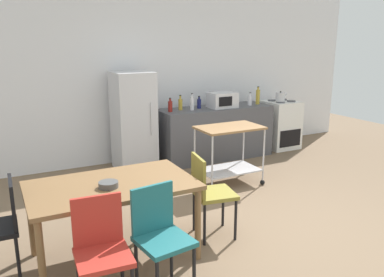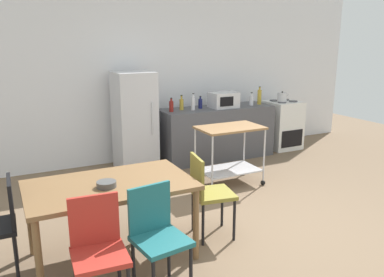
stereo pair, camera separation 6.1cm
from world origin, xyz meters
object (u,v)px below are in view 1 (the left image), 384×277
object	(u,v)px
kitchen_cart	(229,146)
bottle_wine	(199,103)
chair_olive	(209,190)
bottle_soda	(180,104)
fruit_bowl	(108,185)
chair_black	(0,223)
chair_teal	(160,233)
microwave	(222,100)
bottle_sparkling_water	(250,100)
kettle	(280,97)
bottle_olive_oil	(236,100)
dining_table	(112,192)
bottle_sesame_oil	(192,103)
stove_oven	(280,124)
bottle_vinegar	(258,97)
bottle_hot_sauce	(170,106)
chair_red	(101,247)
refrigerator	(134,121)

from	to	relation	value
kitchen_cart	bottle_wine	bearing A→B (deg)	81.25
chair_olive	bottle_wine	distance (m)	2.79
bottle_soda	fruit_bowl	bearing A→B (deg)	-127.36
chair_black	chair_teal	bearing A→B (deg)	56.94
fruit_bowl	chair_olive	bearing A→B (deg)	2.24
microwave	bottle_sparkling_water	world-z (taller)	microwave
chair_olive	kettle	world-z (taller)	kettle
bottle_olive_oil	dining_table	bearing A→B (deg)	-140.83
chair_black	fruit_bowl	size ratio (longest dim) A/B	5.06
bottle_sesame_oil	kettle	size ratio (longest dim) A/B	1.16
dining_table	stove_oven	size ratio (longest dim) A/B	1.63
kitchen_cart	bottle_vinegar	bearing A→B (deg)	41.03
bottle_hot_sauce	microwave	bearing A→B (deg)	-2.22
kitchen_cart	bottle_olive_oil	size ratio (longest dim) A/B	4.14
bottle_sesame_oil	kitchen_cart	bearing A→B (deg)	-90.53
bottle_hot_sauce	bottle_wine	xyz separation A→B (m)	(0.57, 0.08, -0.01)
chair_teal	bottle_wine	distance (m)	3.72
chair_black	kettle	size ratio (longest dim) A/B	3.71
bottle_vinegar	fruit_bowl	bearing A→B (deg)	-144.73
kitchen_cart	bottle_wine	size ratio (longest dim) A/B	4.37
bottle_soda	kettle	size ratio (longest dim) A/B	1.03
bottle_soda	bottle_vinegar	xyz separation A→B (m)	(1.49, -0.10, 0.04)
chair_red	microwave	world-z (taller)	microwave
bottle_soda	bottle_sparkling_water	world-z (taller)	bottle_soda
chair_olive	bottle_sparkling_water	size ratio (longest dim) A/B	3.89
bottle_hot_sauce	chair_black	bearing A→B (deg)	-139.23
kitchen_cart	bottle_sesame_oil	size ratio (longest dim) A/B	3.28
refrigerator	kitchen_cart	distance (m)	1.64
chair_olive	stove_oven	world-z (taller)	stove_oven
chair_black	microwave	size ratio (longest dim) A/B	1.93
stove_oven	kitchen_cart	size ratio (longest dim) A/B	1.01
bottle_hot_sauce	kettle	world-z (taller)	bottle_hot_sauce
chair_red	bottle_olive_oil	bearing A→B (deg)	47.59
chair_red	bottle_soda	distance (m)	3.81
stove_oven	microwave	distance (m)	1.49
chair_red	kitchen_cart	xyz separation A→B (m)	(2.31, 1.84, 0.05)
bottle_wine	bottle_olive_oil	bearing A→B (deg)	-0.84
fruit_bowl	bottle_wine	bearing A→B (deg)	47.92
chair_olive	stove_oven	size ratio (longest dim) A/B	0.97
bottle_wine	microwave	world-z (taller)	microwave
bottle_hot_sauce	bottle_soda	bearing A→B (deg)	19.72
stove_oven	bottle_sparkling_water	bearing A→B (deg)	-172.70
bottle_sesame_oil	chair_red	bearing A→B (deg)	-127.64
bottle_soda	refrigerator	bearing A→B (deg)	176.35
dining_table	bottle_soda	distance (m)	3.08
chair_teal	microwave	size ratio (longest dim) A/B	1.93
bottle_sesame_oil	bottle_hot_sauce	bearing A→B (deg)	176.71
bottle_hot_sauce	kettle	size ratio (longest dim) A/B	0.94
bottle_soda	dining_table	bearing A→B (deg)	-127.57
chair_teal	dining_table	bearing A→B (deg)	98.14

